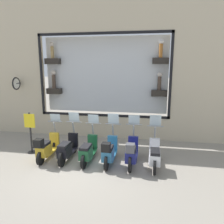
{
  "coord_description": "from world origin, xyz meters",
  "views": [
    {
      "loc": [
        -6.67,
        -2.23,
        3.46
      ],
      "look_at": [
        1.99,
        -0.69,
        1.59
      ],
      "focal_mm": 35.0,
      "sensor_mm": 36.0,
      "label": 1
    }
  ],
  "objects_px": {
    "scooter_green_3": "(88,151)",
    "scooter_teal_2": "(109,151)",
    "scooter_black_4": "(67,149)",
    "scooter_white_0": "(155,155)",
    "scooter_navy_1": "(132,153)",
    "shop_sign_post": "(30,131)",
    "scooter_yellow_5": "(47,147)"
  },
  "relations": [
    {
      "from": "scooter_navy_1",
      "to": "shop_sign_post",
      "type": "relative_size",
      "value": 1.09
    },
    {
      "from": "scooter_white_0",
      "to": "scooter_navy_1",
      "type": "relative_size",
      "value": 0.99
    },
    {
      "from": "scooter_white_0",
      "to": "scooter_yellow_5",
      "type": "distance_m",
      "value": 3.98
    },
    {
      "from": "scooter_white_0",
      "to": "scooter_navy_1",
      "type": "distance_m",
      "value": 0.8
    },
    {
      "from": "scooter_black_4",
      "to": "shop_sign_post",
      "type": "relative_size",
      "value": 1.09
    },
    {
      "from": "scooter_black_4",
      "to": "scooter_white_0",
      "type": "bearing_deg",
      "value": -90.06
    },
    {
      "from": "scooter_teal_2",
      "to": "scooter_black_4",
      "type": "bearing_deg",
      "value": 87.74
    },
    {
      "from": "scooter_green_3",
      "to": "shop_sign_post",
      "type": "height_order",
      "value": "shop_sign_post"
    },
    {
      "from": "scooter_green_3",
      "to": "scooter_teal_2",
      "type": "bearing_deg",
      "value": -94.16
    },
    {
      "from": "scooter_black_4",
      "to": "scooter_green_3",
      "type": "bearing_deg",
      "value": -90.36
    },
    {
      "from": "scooter_green_3",
      "to": "shop_sign_post",
      "type": "distance_m",
      "value": 2.57
    },
    {
      "from": "scooter_navy_1",
      "to": "scooter_green_3",
      "type": "relative_size",
      "value": 1.01
    },
    {
      "from": "scooter_navy_1",
      "to": "scooter_black_4",
      "type": "bearing_deg",
      "value": 88.63
    },
    {
      "from": "scooter_white_0",
      "to": "scooter_black_4",
      "type": "bearing_deg",
      "value": 89.94
    },
    {
      "from": "scooter_teal_2",
      "to": "scooter_black_4",
      "type": "height_order",
      "value": "scooter_teal_2"
    },
    {
      "from": "scooter_white_0",
      "to": "scooter_green_3",
      "type": "bearing_deg",
      "value": 90.04
    },
    {
      "from": "scooter_yellow_5",
      "to": "shop_sign_post",
      "type": "relative_size",
      "value": 1.08
    },
    {
      "from": "scooter_green_3",
      "to": "scooter_navy_1",
      "type": "bearing_deg",
      "value": -91.87
    },
    {
      "from": "scooter_navy_1",
      "to": "scooter_yellow_5",
      "type": "height_order",
      "value": "scooter_navy_1"
    },
    {
      "from": "scooter_black_4",
      "to": "shop_sign_post",
      "type": "bearing_deg",
      "value": 76.04
    },
    {
      "from": "scooter_green_3",
      "to": "scooter_black_4",
      "type": "xyz_separation_m",
      "value": [
        0.01,
        0.8,
        0.02
      ]
    },
    {
      "from": "scooter_white_0",
      "to": "scooter_teal_2",
      "type": "height_order",
      "value": "scooter_white_0"
    },
    {
      "from": "scooter_black_4",
      "to": "scooter_teal_2",
      "type": "bearing_deg",
      "value": -92.26
    },
    {
      "from": "scooter_teal_2",
      "to": "scooter_black_4",
      "type": "xyz_separation_m",
      "value": [
        0.06,
        1.59,
        -0.03
      ]
    },
    {
      "from": "scooter_navy_1",
      "to": "scooter_green_3",
      "type": "height_order",
      "value": "scooter_navy_1"
    },
    {
      "from": "scooter_teal_2",
      "to": "scooter_yellow_5",
      "type": "bearing_deg",
      "value": 90.14
    },
    {
      "from": "scooter_black_4",
      "to": "shop_sign_post",
      "type": "distance_m",
      "value": 1.81
    },
    {
      "from": "scooter_white_0",
      "to": "shop_sign_post",
      "type": "distance_m",
      "value": 4.92
    },
    {
      "from": "scooter_navy_1",
      "to": "scooter_teal_2",
      "type": "xyz_separation_m",
      "value": [
        -0.01,
        0.8,
        -0.01
      ]
    },
    {
      "from": "scooter_navy_1",
      "to": "scooter_white_0",
      "type": "bearing_deg",
      "value": -86.14
    },
    {
      "from": "scooter_teal_2",
      "to": "scooter_black_4",
      "type": "relative_size",
      "value": 1.0
    },
    {
      "from": "scooter_black_4",
      "to": "scooter_navy_1",
      "type": "bearing_deg",
      "value": -91.37
    }
  ]
}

